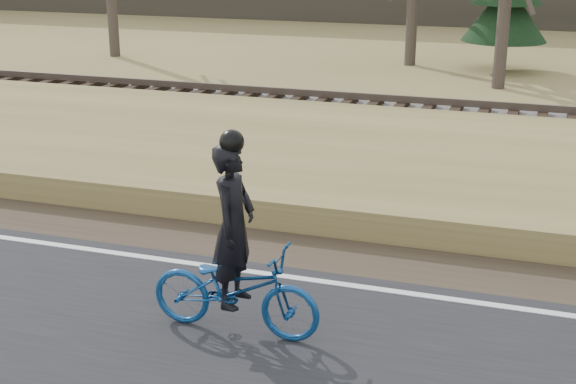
% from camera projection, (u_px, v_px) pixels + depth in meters
% --- Properties ---
extents(cyclist, '(1.94, 0.69, 2.29)m').
position_uv_depth(cyclist, '(235.00, 271.00, 8.63)').
color(cyclist, navy).
rests_on(cyclist, road).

